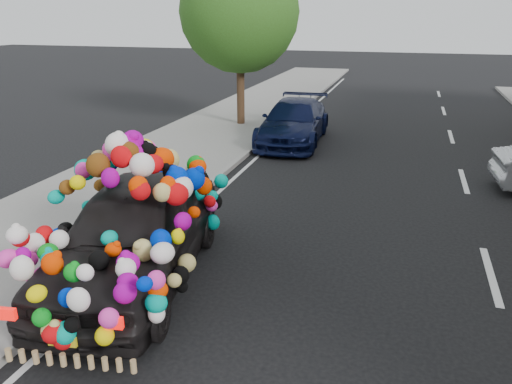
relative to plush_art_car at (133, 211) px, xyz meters
The scene contains 7 objects.
ground 2.72m from the plush_art_car, 43.23° to the left, with size 100.00×100.00×0.00m, color black.
sidewalk 3.21m from the plush_art_car, 146.03° to the left, with size 4.00×60.00×0.12m, color gray.
kerb 2.08m from the plush_art_car, 108.19° to the left, with size 0.15×60.00×0.13m, color gray.
lane_markings 5.77m from the plush_art_car, 17.37° to the left, with size 6.00×50.00×0.01m, color silver, non-canonical shape.
tree_near_sidewalk 11.73m from the plush_art_car, 100.16° to the left, with size 4.20×4.20×6.13m.
plush_art_car is the anchor object (origin of this frame).
navy_sedan 9.42m from the plush_art_car, 87.57° to the left, with size 1.88×4.62×1.34m, color black.
Camera 1 is at (2.03, -7.88, 3.97)m, focal length 35.00 mm.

